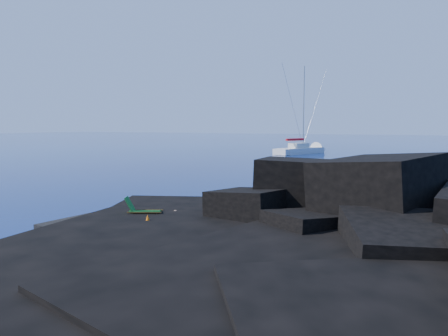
{
  "coord_description": "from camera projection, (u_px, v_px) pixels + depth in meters",
  "views": [
    {
      "loc": [
        15.92,
        -14.79,
        4.68
      ],
      "look_at": [
        3.53,
        9.14,
        2.0
      ],
      "focal_mm": 35.0,
      "sensor_mm": 36.0,
      "label": 1
    }
  ],
  "objects": [
    {
      "name": "headland",
      "position": [
        363.0,
        242.0,
        17.52
      ],
      "size": [
        24.0,
        24.0,
        3.6
      ],
      "primitive_type": null,
      "color": "black",
      "rests_on": "ground"
    },
    {
      "name": "beach",
      "position": [
        153.0,
        231.0,
        19.2
      ],
      "size": [
        9.08,
        6.86,
        0.7
      ],
      "primitive_type": "cube",
      "rotation": [
        0.0,
        0.0,
        -0.1
      ],
      "color": "black",
      "rests_on": "ground"
    },
    {
      "name": "sunbather",
      "position": [
        166.0,
        212.0,
        20.81
      ],
      "size": [
        1.94,
        0.76,
        0.26
      ],
      "primitive_type": null,
      "rotation": [
        0.0,
        0.0,
        0.16
      ],
      "color": "tan",
      "rests_on": "towel"
    },
    {
      "name": "sailboat",
      "position": [
        301.0,
        154.0,
        70.41
      ],
      "size": [
        7.47,
        13.59,
        14.13
      ],
      "primitive_type": null,
      "rotation": [
        0.0,
        0.0,
        -0.37
      ],
      "color": "silver",
      "rests_on": "ground"
    },
    {
      "name": "marker_cone",
      "position": [
        148.0,
        221.0,
        18.56
      ],
      "size": [
        0.39,
        0.39,
        0.53
      ],
      "primitive_type": "cone",
      "rotation": [
        0.0,
        0.0,
        0.14
      ],
      "color": "#DB630B",
      "rests_on": "beach"
    },
    {
      "name": "deck_chair",
      "position": [
        145.0,
        207.0,
        20.13
      ],
      "size": [
        1.77,
        1.38,
        1.11
      ],
      "primitive_type": null,
      "rotation": [
        0.0,
        0.0,
        0.48
      ],
      "color": "#166325",
      "rests_on": "beach"
    },
    {
      "name": "ground",
      "position": [
        70.0,
        223.0,
        20.81
      ],
      "size": [
        400.0,
        400.0,
        0.0
      ],
      "primitive_type": "plane",
      "color": "#030931",
      "rests_on": "ground"
    },
    {
      "name": "towel",
      "position": [
        166.0,
        215.0,
        20.82
      ],
      "size": [
        2.11,
        1.24,
        0.05
      ],
      "primitive_type": "cube",
      "rotation": [
        0.0,
        0.0,
        0.16
      ],
      "color": "white",
      "rests_on": "beach"
    },
    {
      "name": "surf_foam",
      "position": [
        213.0,
        214.0,
        22.95
      ],
      "size": [
        10.0,
        8.0,
        0.06
      ],
      "primitive_type": null,
      "color": "white",
      "rests_on": "ground"
    }
  ]
}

